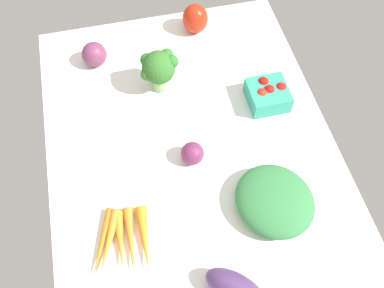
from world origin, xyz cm
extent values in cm
cube|color=white|center=(0.00, 0.00, 1.00)|extent=(104.00, 76.00, 2.00)
cylinder|color=#96C77B|center=(-22.04, -4.32, 4.65)|extent=(3.89, 3.89, 5.31)
sphere|color=#34722B|center=(-22.04, -4.32, 10.82)|extent=(9.37, 9.37, 9.37)
sphere|color=#397428|center=(-20.74, -7.84, 10.33)|extent=(3.46, 3.46, 3.46)
sphere|color=#2E752F|center=(-24.46, -1.46, 12.36)|extent=(3.91, 3.91, 3.91)
sphere|color=#2E792D|center=(-21.76, -0.59, 12.58)|extent=(3.74, 3.74, 3.74)
sphere|color=#2D7130|center=(-24.63, -7.03, 11.84)|extent=(3.75, 3.75, 3.75)
ellipsoid|color=#533569|center=(38.47, 0.60, 5.27)|extent=(14.03, 14.73, 6.53)
sphere|color=#742B59|center=(3.40, -0.70, 5.02)|extent=(6.04, 6.04, 6.04)
ellipsoid|color=#378347|center=(20.84, 15.54, 5.26)|extent=(25.22, 24.39, 6.52)
ellipsoid|color=red|center=(-42.95, 10.98, 6.77)|extent=(11.26, 11.26, 9.54)
cone|color=orange|center=(21.17, -26.35, 3.12)|extent=(16.55, 8.14, 2.24)
cone|color=orange|center=(21.38, -24.77, 3.40)|extent=(15.40, 8.24, 2.81)
cone|color=orange|center=(21.73, -22.13, 3.32)|extent=(14.02, 3.34, 2.65)
cone|color=orange|center=(22.05, -19.74, 3.27)|extent=(15.95, 3.51, 2.54)
cone|color=orange|center=(22.48, -16.52, 3.49)|extent=(15.58, 3.78, 2.98)
sphere|color=#773659|center=(-36.02, -21.43, 5.70)|extent=(7.39, 7.39, 7.39)
cube|color=teal|center=(-10.52, 24.27, 4.68)|extent=(10.87, 10.87, 5.35)
sphere|color=red|center=(-10.77, 27.91, 6.58)|extent=(3.24, 3.24, 3.24)
sphere|color=red|center=(-10.00, 22.13, 6.59)|extent=(3.14, 3.14, 3.14)
sphere|color=red|center=(-13.65, 23.64, 6.91)|extent=(2.99, 2.99, 2.99)
sphere|color=red|center=(-10.51, 24.39, 7.08)|extent=(2.84, 2.84, 2.84)
camera|label=1|loc=(59.37, -13.73, 101.29)|focal=40.93mm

